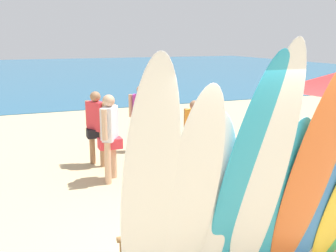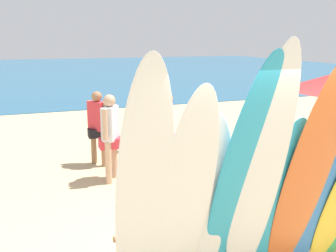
{
  "view_description": "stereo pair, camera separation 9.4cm",
  "coord_description": "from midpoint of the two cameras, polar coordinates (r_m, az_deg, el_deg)",
  "views": [
    {
      "loc": [
        -2.28,
        -3.58,
        2.75
      ],
      "look_at": [
        0.0,
        2.36,
        1.29
      ],
      "focal_mm": 40.96,
      "sensor_mm": 36.0,
      "label": 1
    },
    {
      "loc": [
        -2.2,
        -3.62,
        2.75
      ],
      "look_at": [
        0.0,
        2.36,
        1.29
      ],
      "focal_mm": 40.96,
      "sensor_mm": 36.0,
      "label": 2
    }
  ],
  "objects": [
    {
      "name": "beachgoer_strolling",
      "position": [
        9.42,
        -4.24,
        1.88
      ],
      "size": [
        0.6,
        0.33,
        1.65
      ],
      "rotation": [
        0.0,
        0.0,
        2.82
      ],
      "color": "tan",
      "rests_on": "ground"
    },
    {
      "name": "beach_chair_red",
      "position": [
        8.15,
        15.64,
        -4.14
      ],
      "size": [
        0.69,
        0.85,
        0.79
      ],
      "rotation": [
        0.0,
        0.0,
        -0.3
      ],
      "color": "#B7B7BC",
      "rests_on": "ground"
    },
    {
      "name": "beachgoer_near_rack",
      "position": [
        7.46,
        -9.03,
        -0.89
      ],
      "size": [
        0.45,
        0.57,
        1.71
      ],
      "rotation": [
        0.0,
        0.0,
        1.03
      ],
      "color": "tan",
      "rests_on": "ground"
    },
    {
      "name": "surfboard_white_4",
      "position": [
        3.84,
        13.19,
        -8.18
      ],
      "size": [
        0.55,
        0.93,
        2.77
      ],
      "primitive_type": "ellipsoid",
      "rotation": [
        0.3,
        0.0,
        -0.07
      ],
      "color": "white",
      "rests_on": "ground"
    },
    {
      "name": "ocean_water",
      "position": [
        35.1,
        -17.47,
        7.85
      ],
      "size": [
        60.0,
        40.0,
        0.02
      ],
      "primitive_type": "cube",
      "color": "#235B7F",
      "rests_on": "ground"
    },
    {
      "name": "beachgoer_midbeach",
      "position": [
        8.45,
        -10.92,
        0.4
      ],
      "size": [
        0.43,
        0.54,
        1.64
      ],
      "rotation": [
        0.0,
        0.0,
        5.28
      ],
      "color": "#9E704C",
      "rests_on": "ground"
    },
    {
      "name": "surfboard_white_2",
      "position": [
        3.82,
        4.9,
        -12.88
      ],
      "size": [
        0.62,
        0.68,
        2.17
      ],
      "primitive_type": "ellipsoid",
      "rotation": [
        0.25,
        0.0,
        -0.09
      ],
      "color": "white",
      "rests_on": "ground"
    },
    {
      "name": "surfboard_white_1",
      "position": [
        3.56,
        2.28,
        -12.51
      ],
      "size": [
        0.55,
        0.87,
        2.43
      ],
      "primitive_type": "ellipsoid",
      "rotation": [
        0.32,
        0.0,
        0.02
      ],
      "color": "white",
      "rests_on": "ground"
    },
    {
      "name": "beachgoer_by_water",
      "position": [
        8.16,
        3.56,
        -0.53
      ],
      "size": [
        0.38,
        0.52,
        1.48
      ],
      "rotation": [
        0.0,
        0.0,
        2.01
      ],
      "color": "#9E704C",
      "rests_on": "ground"
    },
    {
      "name": "ground",
      "position": [
        17.95,
        -13.63,
        3.75
      ],
      "size": [
        60.0,
        60.0,
        0.0
      ],
      "primitive_type": "plane",
      "color": "tan"
    },
    {
      "name": "surfboard_orange_6",
      "position": [
        4.21,
        19.6,
        -7.7
      ],
      "size": [
        0.56,
        0.9,
        2.64
      ],
      "primitive_type": "ellipsoid",
      "rotation": [
        0.31,
        0.0,
        -0.02
      ],
      "color": "orange",
      "rests_on": "ground"
    },
    {
      "name": "surfboard_white_0",
      "position": [
        3.37,
        -3.66,
        -11.77
      ],
      "size": [
        0.58,
        0.99,
        2.68
      ],
      "primitive_type": "ellipsoid",
      "rotation": [
        0.32,
        0.0,
        -0.1
      ],
      "color": "white",
      "rests_on": "ground"
    },
    {
      "name": "surfboard_blue_7",
      "position": [
        4.49,
        21.95,
        -7.87
      ],
      "size": [
        0.56,
        0.8,
        2.45
      ],
      "primitive_type": "ellipsoid",
      "rotation": [
        0.28,
        0.0,
        0.03
      ],
      "color": "#337AD1",
      "rests_on": "ground"
    },
    {
      "name": "surfboard_rack",
      "position": [
        4.77,
        9.97,
        -14.55
      ],
      "size": [
        2.96,
        0.07,
        0.72
      ],
      "color": "brown",
      "rests_on": "ground"
    },
    {
      "name": "surfboard_teal_5",
      "position": [
        4.27,
        15.46,
        -11.38
      ],
      "size": [
        0.62,
        0.68,
        2.04
      ],
      "primitive_type": "ellipsoid",
      "rotation": [
        0.28,
        0.0,
        0.08
      ],
      "color": "#289EC6",
      "rests_on": "ground"
    },
    {
      "name": "beachgoer_photographing",
      "position": [
        7.51,
        -0.6,
        -0.57
      ],
      "size": [
        0.45,
        0.62,
        1.72
      ],
      "rotation": [
        0.0,
        0.0,
        1.21
      ],
      "color": "#9E704C",
      "rests_on": "ground"
    },
    {
      "name": "surfboard_teal_3",
      "position": [
        3.78,
        10.34,
        -9.13
      ],
      "size": [
        0.64,
        0.99,
        2.68
      ],
      "primitive_type": "ellipsoid",
      "rotation": [
        0.32,
        0.0,
        0.1
      ],
      "color": "#289EC6",
      "rests_on": "ground"
    }
  ]
}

